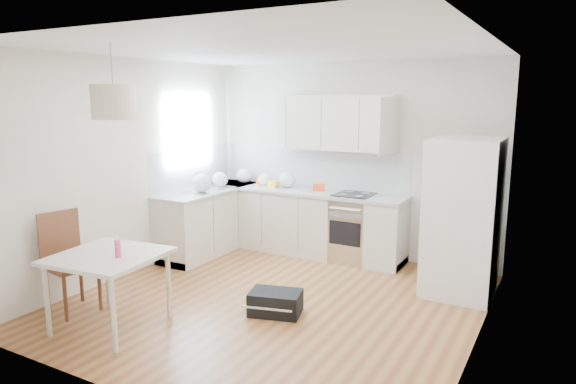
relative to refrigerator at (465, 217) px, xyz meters
The scene contains 29 objects.
floor 2.35m from the refrigerator, 143.02° to the right, with size 4.20×4.20×0.00m, color brown.
ceiling 2.82m from the refrigerator, 143.02° to the right, with size 4.20×4.20×0.00m, color white.
wall_back 1.96m from the refrigerator, 155.37° to the left, with size 4.20×4.20×0.00m, color silver.
wall_left 4.08m from the refrigerator, 161.20° to the right, with size 4.20×4.20×0.00m, color silver.
wall_right 1.43m from the refrigerator, 74.30° to the right, with size 4.20×4.20×0.00m, color silver.
window_glassblock 3.92m from the refrigerator, behind, with size 0.02×1.00×1.00m, color #BFE0F9.
cabinets_back 2.43m from the refrigerator, 168.03° to the left, with size 3.00×0.60×0.88m, color beige.
cabinets_left 3.56m from the refrigerator, behind, with size 0.60×1.80×0.88m, color beige.
counter_back 2.39m from the refrigerator, 168.03° to the left, with size 3.02×0.64×0.04m, color #A9ABAE.
counter_left 3.53m from the refrigerator, behind, with size 0.64×1.82×0.04m, color #A9ABAE.
backsplash_back 2.48m from the refrigerator, 161.32° to the left, with size 3.00×0.01×0.58m, color white.
backsplash_left 3.84m from the refrigerator, behind, with size 0.01×1.80×0.58m, color white.
upper_cabinets 2.22m from the refrigerator, 161.37° to the left, with size 1.70×0.32×0.75m, color beige.
range_oven 1.67m from the refrigerator, 162.12° to the left, with size 0.50×0.61×0.88m, color silver, non-canonical shape.
sink 3.54m from the refrigerator, behind, with size 0.50×0.80×0.16m, color silver, non-canonical shape.
refrigerator is the anchor object (origin of this frame).
dining_table 3.85m from the refrigerator, 137.09° to the right, with size 1.03×1.03×0.74m.
dining_chair 4.30m from the refrigerator, 143.76° to the right, with size 0.44×0.44×1.05m, color #4A2816, non-canonical shape.
drink_bottle 3.73m from the refrigerator, 135.23° to the right, with size 0.06×0.06×0.20m, color #DA3C73.
gym_bag 2.35m from the refrigerator, 134.86° to the right, with size 0.52×0.34×0.24m, color black.
pendant_lamp 3.91m from the refrigerator, 136.64° to the right, with size 0.40×0.40×0.31m, color beige.
grocery_bag_a 3.45m from the refrigerator, behind, with size 0.24×0.21×0.22m, color white.
grocery_bag_b 3.03m from the refrigerator, 169.83° to the left, with size 0.21×0.18×0.19m, color white.
grocery_bag_c 2.67m from the refrigerator, 167.80° to the left, with size 0.26×0.22×0.23m, color white.
grocery_bag_d 3.52m from the refrigerator, behind, with size 0.24×0.20×0.22m, color white.
grocery_bag_e 3.48m from the refrigerator, behind, with size 0.28×0.24×0.25m, color white.
snack_orange 2.15m from the refrigerator, 165.54° to the left, with size 0.16×0.10×0.11m, color #EA4414.
snack_yellow 2.82m from the refrigerator, behind, with size 0.15×0.09×0.10m, color yellow.
snack_red 3.11m from the refrigerator, 169.03° to the left, with size 0.17×0.10×0.11m, color #D3451A.
Camera 1 is at (2.72, -4.59, 2.22)m, focal length 32.00 mm.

